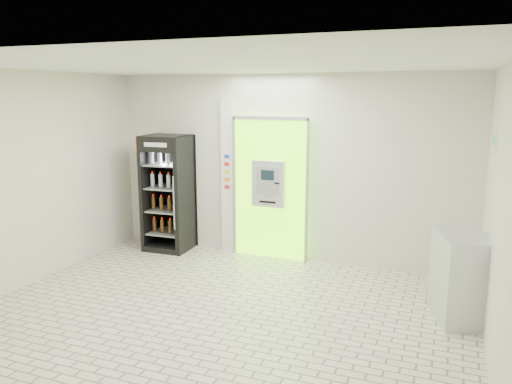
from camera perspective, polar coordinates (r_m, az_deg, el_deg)
The scene contains 7 objects.
ground at distance 6.32m, azimuth -4.33°, elevation -14.00°, with size 6.00×6.00×0.00m, color #BEB39E.
room_shell at distance 5.78m, azimuth -4.60°, elevation 2.75°, with size 6.00×6.00×6.00m.
atm_assembly at distance 8.16m, azimuth 1.70°, elevation 0.52°, with size 1.30×0.24×2.33m.
pillar at distance 8.46m, azimuth -3.19°, elevation 1.78°, with size 0.22×0.11×2.60m.
beverage_cooler at distance 8.75m, azimuth -9.95°, elevation -0.35°, with size 0.78×0.73×1.99m.
steel_cabinet at distance 6.50m, azimuth 22.34°, elevation -9.06°, with size 0.76×0.91×1.06m.
exit_sign at distance 6.56m, azimuth 25.65°, elevation 5.17°, with size 0.02×0.22×0.26m.
Camera 1 is at (2.53, -5.12, 2.70)m, focal length 35.00 mm.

